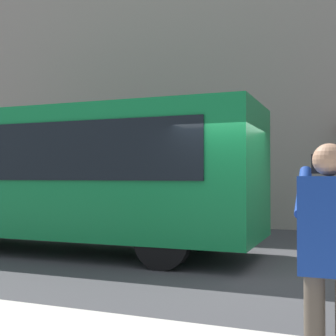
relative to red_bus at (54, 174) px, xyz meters
name	(u,v)px	position (x,y,z in m)	size (l,w,h in m)	color
ground_plane	(255,271)	(-4.54, 0.61, -1.68)	(60.00, 60.00, 0.00)	#38383A
building_facade_far	(295,36)	(-4.55, -6.19, 4.30)	(28.00, 1.55, 12.00)	gray
red_bus	(54,174)	(0.00, 0.00, 0.00)	(9.05, 2.54, 3.08)	#0F7238
pedestrian_photographer	(330,249)	(-5.92, 5.28, -0.54)	(0.53, 0.52, 1.70)	#4C4238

